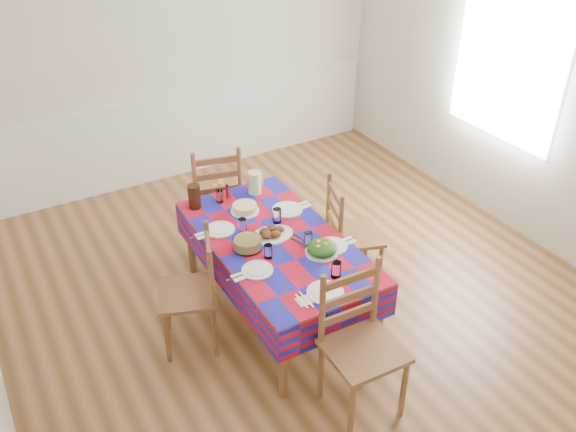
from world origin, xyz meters
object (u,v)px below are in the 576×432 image
object	(u,v)px
meat_platter	(272,233)
chair_near	(360,346)
green_pitcher	(255,182)
chair_right	(350,235)
tea_pitcher	(194,197)
dining_table	(276,247)
chair_left	(193,292)
chair_far	(216,196)

from	to	relation	value
meat_platter	chair_near	size ratio (longest dim) A/B	0.32
green_pitcher	chair_right	size ratio (longest dim) A/B	0.20
tea_pitcher	chair_near	xyz separation A→B (m)	(0.34, -1.78, -0.26)
dining_table	chair_left	bearing A→B (deg)	-178.76
chair_near	chair_far	xyz separation A→B (m)	(-0.01, 2.13, -0.01)
green_pitcher	chair_near	bearing A→B (deg)	-95.81
chair_right	meat_platter	bearing A→B (deg)	104.85
dining_table	chair_near	xyz separation A→B (m)	(0.00, -1.07, -0.09)
dining_table	chair_far	size ratio (longest dim) A/B	1.71
dining_table	chair_far	world-z (taller)	chair_far
green_pitcher	chair_far	size ratio (longest dim) A/B	0.19
chair_left	chair_right	bearing A→B (deg)	111.24
green_pitcher	chair_left	distance (m)	1.15
dining_table	chair_left	xyz separation A→B (m)	(-0.68, -0.01, -0.14)
meat_platter	chair_near	xyz separation A→B (m)	(0.01, -1.12, -0.19)
meat_platter	chair_right	world-z (taller)	chair_right
dining_table	chair_right	size ratio (longest dim) A/B	1.81
dining_table	meat_platter	distance (m)	0.11
chair_near	chair_right	distance (m)	1.27
green_pitcher	chair_far	distance (m)	0.50
dining_table	chair_left	world-z (taller)	chair_left
tea_pitcher	chair_left	bearing A→B (deg)	-114.91
meat_platter	tea_pitcher	size ratio (longest dim) A/B	1.68
green_pitcher	chair_right	world-z (taller)	chair_right
chair_far	chair_near	bearing A→B (deg)	103.83
green_pitcher	tea_pitcher	xyz separation A→B (m)	(-0.52, 0.03, 0.01)
chair_near	chair_left	world-z (taller)	chair_near
tea_pitcher	chair_right	bearing A→B (deg)	-34.59
tea_pitcher	chair_right	xyz separation A→B (m)	(1.02, -0.70, -0.30)
tea_pitcher	meat_platter	bearing A→B (deg)	-63.38
meat_platter	green_pitcher	bearing A→B (deg)	73.44
chair_far	dining_table	bearing A→B (deg)	104.07
dining_table	chair_near	distance (m)	1.07
dining_table	chair_right	bearing A→B (deg)	1.15
meat_platter	green_pitcher	distance (m)	0.67
meat_platter	chair_near	bearing A→B (deg)	-89.47
dining_table	chair_far	bearing A→B (deg)	90.58
chair_near	chair_far	size ratio (longest dim) A/B	1.02
tea_pitcher	chair_far	size ratio (longest dim) A/B	0.20
chair_near	dining_table	bearing A→B (deg)	92.29
dining_table	chair_left	distance (m)	0.69
meat_platter	chair_left	distance (m)	0.71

